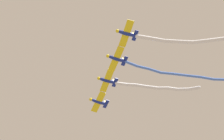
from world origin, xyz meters
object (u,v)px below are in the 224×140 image
object	(u,v)px
airplane_right_wing	(116,59)
airplane_slot	(126,33)
airplane_lead	(98,102)
airplane_left_wing	(107,81)

from	to	relation	value
airplane_right_wing	airplane_slot	xyz separation A→B (m)	(6.00, -4.04, 0.30)
airplane_lead	airplane_left_wing	world-z (taller)	airplane_left_wing
airplane_lead	airplane_right_wing	xyz separation A→B (m)	(12.01, -8.09, 0.00)
airplane_lead	airplane_right_wing	world-z (taller)	same
airplane_right_wing	airplane_slot	size ratio (longest dim) A/B	1.03
airplane_lead	airplane_left_wing	distance (m)	7.24
airplane_left_wing	airplane_right_wing	bearing A→B (deg)	91.04
airplane_lead	airplane_right_wing	size ratio (longest dim) A/B	1.01
airplane_left_wing	airplane_slot	world-z (taller)	same
airplane_lead	airplane_slot	world-z (taller)	airplane_slot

